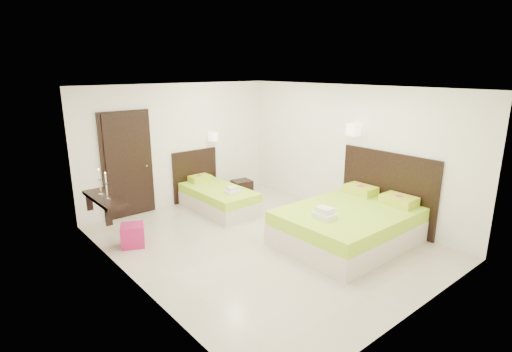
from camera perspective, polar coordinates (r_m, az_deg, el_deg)
floor at (r=7.00m, az=0.96°, el=-9.37°), size 5.50×5.50×0.00m
bed_single at (r=8.51m, az=-5.74°, el=-2.89°), size 1.10×1.84×1.51m
bed_double at (r=7.09m, az=13.43°, el=-6.50°), size 2.30×1.95×1.89m
nightstand at (r=9.34m, az=-2.04°, el=-1.74°), size 0.48×0.44×0.37m
ottoman at (r=7.09m, az=-17.21°, el=-8.09°), size 0.49×0.49×0.37m
door at (r=8.28m, az=-17.85°, el=1.49°), size 1.02×0.15×2.14m
console_shelf at (r=7.05m, az=-20.88°, el=-3.10°), size 0.35×1.20×0.78m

